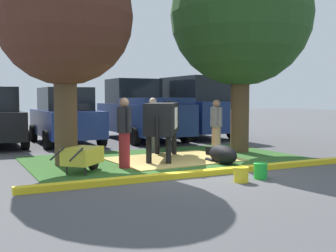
{
  "coord_description": "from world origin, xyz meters",
  "views": [
    {
      "loc": [
        -4.79,
        -8.27,
        1.68
      ],
      "look_at": [
        0.39,
        1.9,
        0.9
      ],
      "focal_mm": 45.13,
      "sensor_mm": 36.0,
      "label": 1
    }
  ],
  "objects": [
    {
      "name": "cow_holstein",
      "position": [
        0.22,
        1.89,
        1.11
      ],
      "size": [
        2.03,
        2.82,
        1.57
      ],
      "color": "black",
      "rests_on": "ground"
    },
    {
      "name": "hay_bedding",
      "position": [
        0.39,
        1.6,
        0.03
      ],
      "size": [
        3.36,
        2.61,
        0.04
      ],
      "primitive_type": "cube",
      "rotation": [
        0.0,
        0.0,
        0.07
      ],
      "color": "tan",
      "rests_on": "ground"
    },
    {
      "name": "grass_island",
      "position": [
        0.3,
        1.79,
        0.01
      ],
      "size": [
        7.26,
        4.55,
        0.02
      ],
      "primitive_type": "cube",
      "color": "#2D5B23",
      "rests_on": "ground"
    },
    {
      "name": "pickup_truck_black",
      "position": [
        1.81,
        7.05,
        1.11
      ],
      "size": [
        2.27,
        5.42,
        2.42
      ],
      "color": "navy",
      "rests_on": "ground"
    },
    {
      "name": "wheelbarrow",
      "position": [
        -2.28,
        0.78,
        0.39
      ],
      "size": [
        1.34,
        1.35,
        0.63
      ],
      "color": "gold",
      "rests_on": "ground"
    },
    {
      "name": "bucket_green",
      "position": [
        0.81,
        -1.47,
        0.17
      ],
      "size": [
        0.3,
        0.3,
        0.33
      ],
      "color": "green",
      "rests_on": "ground"
    },
    {
      "name": "suv_black",
      "position": [
        4.17,
        6.97,
        1.27
      ],
      "size": [
        2.16,
        4.62,
        2.52
      ],
      "color": "navy",
      "rests_on": "ground"
    },
    {
      "name": "shade_tree_left",
      "position": [
        -2.35,
        2.05,
        3.59
      ],
      "size": [
        3.33,
        3.33,
        5.3
      ],
      "color": "#4C3823",
      "rests_on": "ground"
    },
    {
      "name": "sedan_blue",
      "position": [
        -1.23,
        6.86,
        0.98
      ],
      "size": [
        2.06,
        4.42,
        2.02
      ],
      "color": "navy",
      "rests_on": "ground"
    },
    {
      "name": "person_visitor_far",
      "position": [
        0.55,
        3.22,
        0.9
      ],
      "size": [
        0.52,
        0.34,
        1.66
      ],
      "color": "slate",
      "rests_on": "ground"
    },
    {
      "name": "bucket_yellow",
      "position": [
        0.24,
        -1.57,
        0.16
      ],
      "size": [
        0.31,
        0.31,
        0.3
      ],
      "color": "yellow",
      "rests_on": "ground"
    },
    {
      "name": "curb_yellow",
      "position": [
        0.3,
        -0.63,
        0.06
      ],
      "size": [
        8.46,
        0.24,
        0.12
      ],
      "primitive_type": "cube",
      "color": "yellow",
      "rests_on": "ground"
    },
    {
      "name": "ground_plane",
      "position": [
        0.0,
        0.0,
        0.0
      ],
      "size": [
        80.0,
        80.0,
        0.0
      ],
      "primitive_type": "plane",
      "color": "#4C4C4F"
    },
    {
      "name": "person_handler",
      "position": [
        2.01,
        1.99,
        0.86
      ],
      "size": [
        0.34,
        0.53,
        1.61
      ],
      "color": "#9E7F5B",
      "rests_on": "ground"
    },
    {
      "name": "shade_tree_right",
      "position": [
        2.95,
        2.14,
        4.1
      ],
      "size": [
        4.22,
        4.22,
        6.24
      ],
      "color": "#4C3823",
      "rests_on": "ground"
    },
    {
      "name": "person_visitor_near",
      "position": [
        -1.24,
        0.96,
        0.9
      ],
      "size": [
        0.34,
        0.53,
        1.67
      ],
      "color": "maroon",
      "rests_on": "ground"
    },
    {
      "name": "calf_lying",
      "position": [
        1.23,
        0.54,
        0.24
      ],
      "size": [
        0.56,
        1.32,
        0.48
      ],
      "color": "black",
      "rests_on": "ground"
    }
  ]
}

